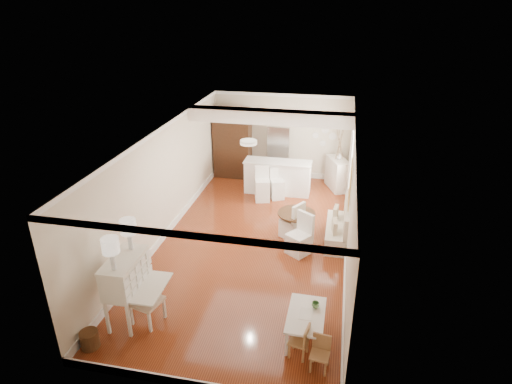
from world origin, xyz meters
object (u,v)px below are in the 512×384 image
(kids_chair_c, at_px, (320,354))
(slip_chair_far, at_px, (292,219))
(dining_table, at_px, (296,224))
(breakfast_counter, at_px, (278,177))
(sideboard, at_px, (337,174))
(secretary_bureau, at_px, (128,289))
(gustavian_armchair, at_px, (147,300))
(pantry_cabinet, at_px, (233,143))
(wicker_basket, at_px, (90,339))
(bar_stool_left, at_px, (262,184))
(bar_stool_right, at_px, (277,184))
(kids_table, at_px, (305,326))
(kids_chair_a, at_px, (299,340))
(slip_chair_near, at_px, (299,234))
(kids_chair_b, at_px, (301,315))
(fridge, at_px, (289,155))

(kids_chair_c, relative_size, slip_chair_far, 0.65)
(dining_table, bearing_deg, breakfast_counter, 109.04)
(breakfast_counter, relative_size, sideboard, 2.00)
(sideboard, bearing_deg, breakfast_counter, 178.23)
(slip_chair_far, distance_m, breakfast_counter, 2.73)
(kids_chair_c, distance_m, slip_chair_far, 4.30)
(secretary_bureau, relative_size, sideboard, 1.29)
(kids_chair_c, bearing_deg, gustavian_armchair, 177.84)
(secretary_bureau, height_order, dining_table, secretary_bureau)
(breakfast_counter, bearing_deg, pantry_cabinet, 147.57)
(breakfast_counter, bearing_deg, wicker_basket, -106.83)
(secretary_bureau, bearing_deg, dining_table, 52.78)
(gustavian_armchair, relative_size, bar_stool_left, 0.90)
(kids_chair_c, bearing_deg, bar_stool_right, 111.91)
(secretary_bureau, xyz_separation_m, bar_stool_right, (1.86, 5.82, -0.19))
(kids_table, height_order, bar_stool_left, bar_stool_left)
(wicker_basket, distance_m, pantry_cabinet, 8.26)
(bar_stool_right, bearing_deg, secretary_bureau, -131.90)
(pantry_cabinet, bearing_deg, secretary_bureau, -90.78)
(secretary_bureau, height_order, kids_chair_a, secretary_bureau)
(kids_table, distance_m, breakfast_counter, 6.32)
(breakfast_counter, xyz_separation_m, bar_stool_right, (0.06, -0.45, -0.04))
(kids_chair_a, distance_m, breakfast_counter, 6.72)
(wicker_basket, relative_size, bar_stool_left, 0.30)
(dining_table, distance_m, bar_stool_left, 2.26)
(secretary_bureau, bearing_deg, bar_stool_right, 70.92)
(kids_table, height_order, bar_stool_right, bar_stool_right)
(kids_chair_c, bearing_deg, slip_chair_near, 108.74)
(kids_table, height_order, breakfast_counter, breakfast_counter)
(bar_stool_right, bearing_deg, dining_table, -92.88)
(breakfast_counter, bearing_deg, kids_chair_b, -76.90)
(kids_chair_a, bearing_deg, secretary_bureau, -83.93)
(bar_stool_right, xyz_separation_m, fridge, (0.14, 1.50, 0.43))
(sideboard, bearing_deg, fridge, 144.62)
(slip_chair_far, bearing_deg, slip_chair_near, 51.08)
(sideboard, bearing_deg, secretary_bureau, -140.39)
(slip_chair_far, relative_size, bar_stool_right, 1.03)
(slip_chair_far, bearing_deg, wicker_basket, -1.73)
(slip_chair_near, bearing_deg, kids_chair_b, -47.27)
(kids_chair_c, distance_m, bar_stool_left, 6.48)
(slip_chair_near, bearing_deg, bar_stool_left, 152.78)
(kids_chair_a, bearing_deg, kids_table, -177.97)
(kids_chair_a, distance_m, pantry_cabinet, 8.30)
(kids_chair_b, height_order, kids_chair_c, kids_chair_c)
(kids_chair_c, height_order, slip_chair_far, slip_chair_far)
(gustavian_armchair, height_order, bar_stool_right, gustavian_armchair)
(gustavian_armchair, height_order, sideboard, sideboard)
(breakfast_counter, bearing_deg, dining_table, -70.96)
(bar_stool_right, bearing_deg, wicker_basket, -132.55)
(pantry_cabinet, bearing_deg, slip_chair_near, -58.30)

